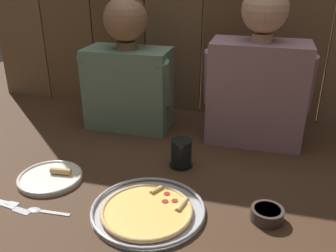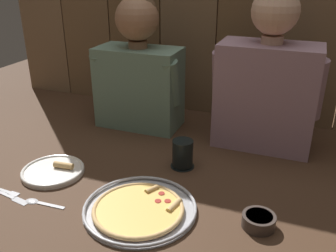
% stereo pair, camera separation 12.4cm
% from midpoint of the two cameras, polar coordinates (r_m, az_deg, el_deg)
% --- Properties ---
extents(ground_plane, '(3.20, 3.20, 0.00)m').
position_cam_midpoint_polar(ground_plane, '(1.25, -4.06, -9.47)').
color(ground_plane, '#422B1C').
extents(pizza_tray, '(0.34, 0.34, 0.03)m').
position_cam_midpoint_polar(pizza_tray, '(1.14, -6.45, -12.74)').
color(pizza_tray, '#B2B2B7').
rests_on(pizza_tray, ground).
extents(dinner_plate, '(0.22, 0.22, 0.03)m').
position_cam_midpoint_polar(dinner_plate, '(1.36, -20.15, -7.49)').
color(dinner_plate, white).
rests_on(dinner_plate, ground).
extents(drinking_glass, '(0.09, 0.09, 0.10)m').
position_cam_midpoint_polar(drinking_glass, '(1.34, -0.61, -4.27)').
color(drinking_glass, black).
rests_on(drinking_glass, ground).
extents(dipping_bowl, '(0.09, 0.09, 0.04)m').
position_cam_midpoint_polar(dipping_bowl, '(1.12, 11.85, -13.14)').
color(dipping_bowl, '#3D332D').
rests_on(dipping_bowl, ground).
extents(table_fork, '(0.13, 0.02, 0.01)m').
position_cam_midpoint_polar(table_fork, '(1.31, -26.66, -10.36)').
color(table_fork, silver).
rests_on(table_fork, ground).
extents(table_knife, '(0.16, 0.04, 0.01)m').
position_cam_midpoint_polar(table_knife, '(1.28, -25.74, -11.21)').
color(table_knife, silver).
rests_on(table_knife, ground).
extents(table_spoon, '(0.14, 0.03, 0.01)m').
position_cam_midpoint_polar(table_spoon, '(1.22, -21.84, -12.02)').
color(table_spoon, silver).
rests_on(table_spoon, ground).
extents(diner_left, '(0.40, 0.20, 0.57)m').
position_cam_midpoint_polar(diner_left, '(1.62, -8.45, 8.64)').
color(diner_left, slate).
rests_on(diner_left, ground).
extents(diner_right, '(0.41, 0.20, 0.62)m').
position_cam_midpoint_polar(diner_right, '(1.49, 11.38, 7.61)').
color(diner_right, gray).
rests_on(diner_right, ground).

